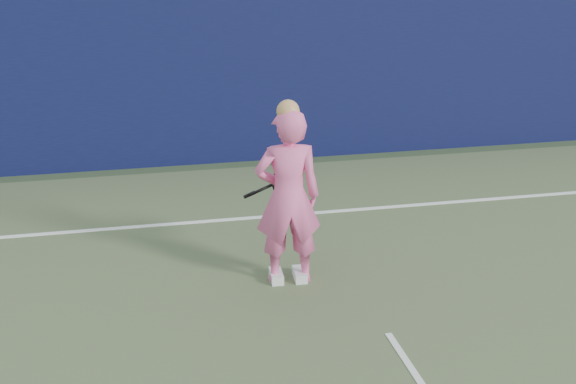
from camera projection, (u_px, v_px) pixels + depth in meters
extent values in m
cube|color=#0D0F39|center=(269.00, 74.00, 11.71)|extent=(24.00, 0.40, 2.50)
imported|color=pink|center=(288.00, 197.00, 7.80)|extent=(0.67, 0.46, 1.78)
sphere|color=tan|center=(288.00, 111.00, 7.51)|extent=(0.22, 0.22, 0.22)
cube|color=white|center=(300.00, 275.00, 8.10)|extent=(0.14, 0.29, 0.10)
cube|color=white|center=(276.00, 276.00, 8.07)|extent=(0.14, 0.29, 0.10)
torus|color=black|center=(284.00, 181.00, 8.26)|extent=(0.31, 0.20, 0.32)
torus|color=yellow|center=(284.00, 181.00, 8.26)|extent=(0.25, 0.15, 0.26)
cylinder|color=beige|center=(284.00, 181.00, 8.26)|extent=(0.24, 0.15, 0.26)
cylinder|color=black|center=(262.00, 189.00, 8.20)|extent=(0.29, 0.12, 0.11)
cylinder|color=black|center=(249.00, 195.00, 8.18)|extent=(0.14, 0.08, 0.07)
cube|color=white|center=(309.00, 213.00, 9.83)|extent=(11.00, 0.08, 0.01)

